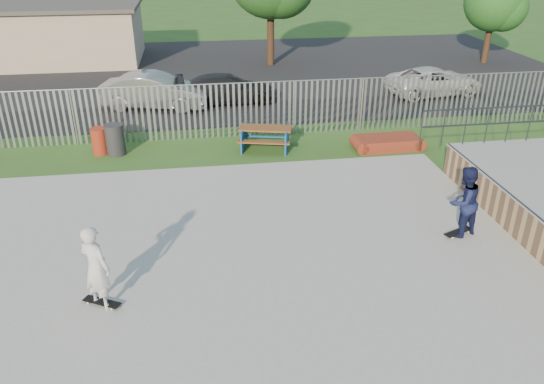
{
  "coord_description": "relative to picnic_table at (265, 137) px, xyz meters",
  "views": [
    {
      "loc": [
        0.08,
        -9.53,
        6.88
      ],
      "look_at": [
        1.77,
        2.0,
        1.1
      ],
      "focal_mm": 35.0,
      "sensor_mm": 36.0,
      "label": 1
    }
  ],
  "objects": [
    {
      "name": "ground",
      "position": [
        -2.38,
        -7.69,
        -0.39
      ],
      "size": [
        120.0,
        120.0,
        0.0
      ],
      "primitive_type": "plane",
      "color": "#35581E",
      "rests_on": "ground"
    },
    {
      "name": "concrete_slab",
      "position": [
        -2.38,
        -7.69,
        -0.31
      ],
      "size": [
        15.0,
        12.0,
        0.15
      ],
      "primitive_type": "cube",
      "color": "#9E9E99",
      "rests_on": "ground"
    },
    {
      "name": "fence",
      "position": [
        -1.38,
        -3.11,
        0.61
      ],
      "size": [
        26.04,
        16.02,
        2.0
      ],
      "color": "gray",
      "rests_on": "ground"
    },
    {
      "name": "picnic_table",
      "position": [
        0.0,
        0.0,
        0.0
      ],
      "size": [
        2.11,
        1.88,
        0.76
      ],
      "rotation": [
        0.0,
        0.0,
        -0.25
      ],
      "color": "brown",
      "rests_on": "ground"
    },
    {
      "name": "funbox",
      "position": [
        4.21,
        -0.66,
        -0.18
      ],
      "size": [
        2.08,
        1.06,
        0.41
      ],
      "rotation": [
        0.0,
        0.0,
        0.02
      ],
      "color": "maroon",
      "rests_on": "ground"
    },
    {
      "name": "trash_bin_red",
      "position": [
        -5.63,
        0.3,
        0.07
      ],
      "size": [
        0.55,
        0.55,
        0.91
      ],
      "primitive_type": "cylinder",
      "color": "maroon",
      "rests_on": "ground"
    },
    {
      "name": "trash_bin_grey",
      "position": [
        -5.1,
        0.16,
        0.14
      ],
      "size": [
        0.63,
        0.63,
        1.05
      ],
      "primitive_type": "cylinder",
      "color": "#29292C",
      "rests_on": "ground"
    },
    {
      "name": "parking_lot",
      "position": [
        -2.38,
        11.31,
        -0.38
      ],
      "size": [
        40.0,
        18.0,
        0.02
      ],
      "primitive_type": "cube",
      "color": "black",
      "rests_on": "ground"
    },
    {
      "name": "car_silver",
      "position": [
        -4.01,
        5.24,
        0.37
      ],
      "size": [
        4.73,
        2.53,
        1.48
      ],
      "primitive_type": "imported",
      "rotation": [
        0.0,
        0.0,
        1.34
      ],
      "color": "#BAB9BF",
      "rests_on": "parking_lot"
    },
    {
      "name": "car_dark",
      "position": [
        -0.93,
        5.59,
        0.25
      ],
      "size": [
        4.38,
        1.99,
        1.24
      ],
      "primitive_type": "imported",
      "rotation": [
        0.0,
        0.0,
        1.63
      ],
      "color": "black",
      "rests_on": "parking_lot"
    },
    {
      "name": "car_white",
      "position": [
        8.59,
        5.5,
        0.25
      ],
      "size": [
        4.7,
        2.7,
        1.23
      ],
      "primitive_type": "imported",
      "rotation": [
        0.0,
        0.0,
        1.72
      ],
      "color": "silver",
      "rests_on": "parking_lot"
    },
    {
      "name": "building",
      "position": [
        -10.38,
        15.31,
        1.22
      ],
      "size": [
        10.4,
        6.4,
        3.2
      ],
      "color": "#BAA78F",
      "rests_on": "ground"
    },
    {
      "name": "tree_right",
      "position": [
        14.23,
        11.32,
        2.95
      ],
      "size": [
        3.22,
        3.22,
        4.97
      ],
      "color": "#412B1A",
      "rests_on": "ground"
    },
    {
      "name": "skateboard_a",
      "position": [
        3.87,
        -6.77,
        -0.2
      ],
      "size": [
        0.82,
        0.49,
        0.08
      ],
      "rotation": [
        0.0,
        0.0,
        0.39
      ],
      "color": "black",
      "rests_on": "concrete_slab"
    },
    {
      "name": "skateboard_b",
      "position": [
        -4.43,
        -8.32,
        -0.2
      ],
      "size": [
        0.8,
        0.55,
        0.08
      ],
      "rotation": [
        0.0,
        0.0,
        -0.49
      ],
      "color": "black",
      "rests_on": "concrete_slab"
    },
    {
      "name": "skater_navy",
      "position": [
        3.87,
        -6.77,
        0.66
      ],
      "size": [
        1.07,
        0.96,
        1.79
      ],
      "primitive_type": "imported",
      "rotation": [
        0.0,
        0.0,
        3.53
      ],
      "color": "#141A41",
      "rests_on": "concrete_slab"
    },
    {
      "name": "skater_white",
      "position": [
        -4.43,
        -8.32,
        0.66
      ],
      "size": [
        0.78,
        0.74,
        1.79
      ],
      "primitive_type": "imported",
      "rotation": [
        0.0,
        0.0,
        2.48
      ],
      "color": "silver",
      "rests_on": "concrete_slab"
    }
  ]
}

